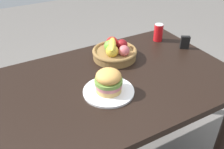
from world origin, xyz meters
TOP-DOWN VIEW (x-y plane):
  - dining_table at (0.00, 0.00)m, footprint 1.40×0.90m
  - plate at (-0.09, -0.09)m, footprint 0.27×0.27m
  - sandwich at (-0.09, -0.09)m, footprint 0.15×0.15m
  - soda_can at (0.53, 0.29)m, footprint 0.07×0.07m
  - fruit_basket at (0.12, 0.22)m, footprint 0.29×0.29m
  - napkin_holder at (0.61, 0.10)m, footprint 0.07×0.06m

SIDE VIEW (x-z plane):
  - dining_table at x=0.00m, z-range 0.27..1.02m
  - plate at x=-0.09m, z-range 0.75..0.76m
  - napkin_holder at x=0.61m, z-range 0.75..0.84m
  - fruit_basket at x=0.12m, z-range 0.73..0.87m
  - soda_can at x=0.53m, z-range 0.75..0.88m
  - sandwich at x=-0.09m, z-range 0.76..0.89m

